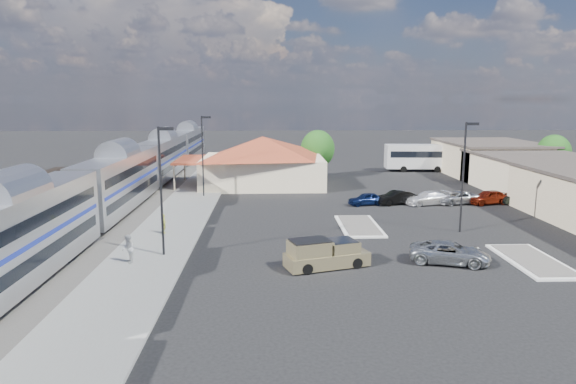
{
  "coord_description": "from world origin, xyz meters",
  "views": [
    {
      "loc": [
        -3.62,
        -40.45,
        10.78
      ],
      "look_at": [
        -2.04,
        3.53,
        2.8
      ],
      "focal_mm": 32.0,
      "sensor_mm": 36.0,
      "label": 1
    }
  ],
  "objects_px": {
    "station_depot": "(262,161)",
    "coach_bus": "(427,156)",
    "suv": "(450,253)",
    "pickup_truck": "(327,254)"
  },
  "relations": [
    {
      "from": "station_depot",
      "to": "coach_bus",
      "type": "bearing_deg",
      "value": 25.82
    },
    {
      "from": "coach_bus",
      "to": "suv",
      "type": "bearing_deg",
      "value": 168.14
    },
    {
      "from": "pickup_truck",
      "to": "coach_bus",
      "type": "relative_size",
      "value": 0.45
    },
    {
      "from": "station_depot",
      "to": "pickup_truck",
      "type": "distance_m",
      "value": 32.98
    },
    {
      "from": "station_depot",
      "to": "pickup_truck",
      "type": "height_order",
      "value": "station_depot"
    },
    {
      "from": "suv",
      "to": "coach_bus",
      "type": "distance_m",
      "value": 45.65
    },
    {
      "from": "pickup_truck",
      "to": "suv",
      "type": "xyz_separation_m",
      "value": [
        8.27,
        0.54,
        -0.16
      ]
    },
    {
      "from": "station_depot",
      "to": "coach_bus",
      "type": "height_order",
      "value": "station_depot"
    },
    {
      "from": "coach_bus",
      "to": "station_depot",
      "type": "bearing_deg",
      "value": 119.1
    },
    {
      "from": "station_depot",
      "to": "suv",
      "type": "bearing_deg",
      "value": -68.1
    }
  ]
}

